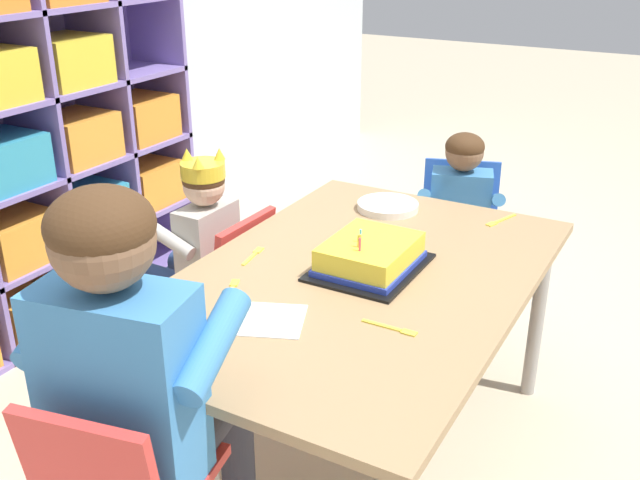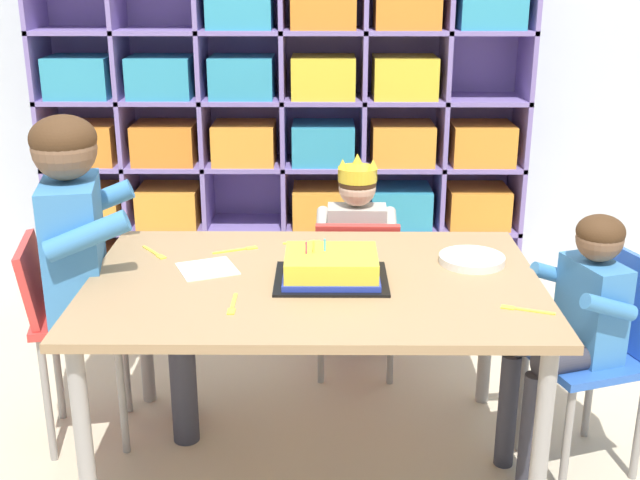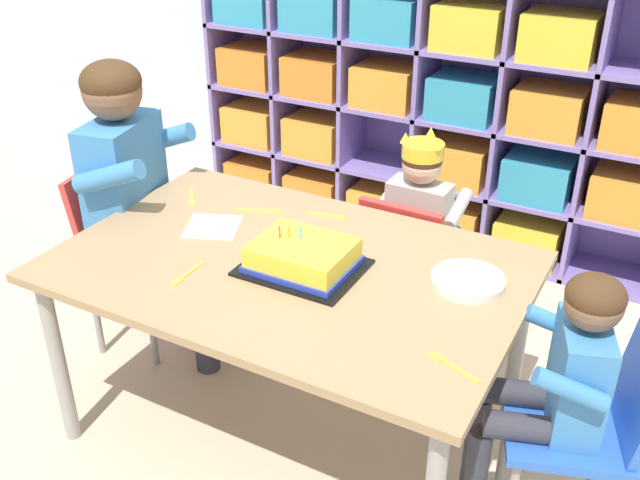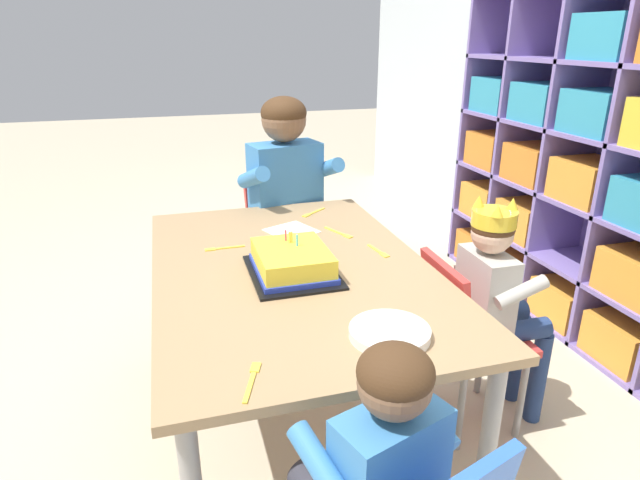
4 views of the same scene
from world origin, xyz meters
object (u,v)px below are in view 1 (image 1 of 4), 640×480
Objects in this scene: birthday_cake_on_tray at (370,257)px; adult_helper_seated at (138,367)px; classroom_chair_blue at (225,286)px; paper_plate_stack at (388,206)px; fork_near_child_seat at (176,341)px; fork_at_table_front_edge at (500,221)px; activity_table at (357,294)px; fork_near_cake_tray at (393,328)px; guest_at_table_side at (459,218)px; fork_by_napkin at (254,255)px; classroom_chair_guest_side at (457,238)px; child_with_crown at (197,241)px; fork_scattered_mid_table at (231,291)px.

adult_helper_seated is at bearing 166.87° from birthday_cake_on_tray.
birthday_cake_on_tray is at bearing 81.48° from classroom_chair_blue.
paper_plate_stack reaches higher than classroom_chair_blue.
fork_near_child_seat is (0.17, 0.05, -0.04)m from adult_helper_seated.
birthday_cake_on_tray is at bearing 177.36° from fork_at_table_front_edge.
fork_near_child_seat reaches higher than activity_table.
adult_helper_seated is 7.74× the size of fork_at_table_front_edge.
fork_near_cake_tray is 1.13× the size of fork_near_child_seat.
paper_plate_stack reaches higher than fork_near_child_seat.
guest_at_table_side is at bearing -1.79° from activity_table.
fork_by_napkin is at bearing -19.60° from fork_near_cake_tray.
classroom_chair_guest_side is 4.83× the size of fork_at_table_front_edge.
birthday_cake_on_tray is 0.55m from fork_at_table_front_edge.
guest_at_table_side is 0.99m from fork_near_cake_tray.
adult_helper_seated reaches higher than fork_at_table_front_edge.
activity_table is at bearing 78.46° from child_with_crown.
fork_at_table_front_edge is at bearing -21.67° from activity_table.
fork_scattered_mid_table is at bearing 48.30° from child_with_crown.
fork_near_child_seat is at bearing 157.69° from activity_table.
fork_near_cake_tray is (-0.69, -0.32, -0.01)m from paper_plate_stack.
classroom_chair_guest_side is at bearing 143.67° from classroom_chair_blue.
adult_helper_seated is 8.58× the size of fork_by_napkin.
classroom_chair_guest_side is at bearing 151.69° from fork_by_napkin.
adult_helper_seated reaches higher than classroom_chair_blue.
paper_plate_stack reaches higher than fork_scattered_mid_table.
adult_helper_seated reaches higher than paper_plate_stack.
birthday_cake_on_tray is 0.32m from fork_near_cake_tray.
classroom_chair_blue is 0.95m from adult_helper_seated.
guest_at_table_side is 5.95× the size of fork_near_cake_tray.
fork_near_child_seat is (-0.26, -0.03, 0.00)m from fork_scattered_mid_table.
fork_at_table_front_edge is 0.77m from fork_near_cake_tray.
classroom_chair_blue is at bearing -151.52° from guest_at_table_side.
activity_table is 0.87m from classroom_chair_guest_side.
classroom_chair_blue reaches higher than fork_near_child_seat.
birthday_cake_on_tray is at bearing -161.87° from paper_plate_stack.
guest_at_table_side is 5.79× the size of fork_scattered_mid_table.
classroom_chair_guest_side is (1.52, -0.15, -0.26)m from adult_helper_seated.
fork_near_cake_tray is 1.10× the size of fork_by_napkin.
birthday_cake_on_tray is at bearing -12.64° from activity_table.
activity_table is 0.54m from fork_near_child_seat.
fork_by_napkin is at bearing 104.60° from birthday_cake_on_tray.
fork_near_child_seat is at bearing 29.52° from classroom_chair_blue.
guest_at_table_side reaches higher than classroom_chair_blue.
classroom_chair_blue is 3.16× the size of paper_plate_stack.
child_with_crown reaches higher than fork_scattered_mid_table.
fork_at_table_front_edge is at bearing -77.40° from paper_plate_stack.
birthday_cake_on_tray reaches higher than fork_near_cake_tray.
birthday_cake_on_tray reaches higher than classroom_chair_guest_side.
child_with_crown is 0.93m from fork_near_cake_tray.
guest_at_table_side reaches higher than fork_at_table_front_edge.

